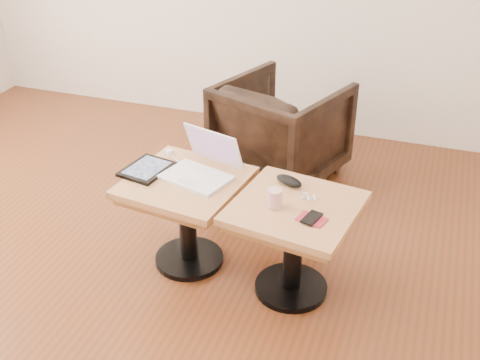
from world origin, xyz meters
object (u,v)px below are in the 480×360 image
(side_table_left, at_px, (186,201))
(laptop, at_px, (202,167))
(armchair, at_px, (281,130))
(striped_cup, at_px, (275,198))
(side_table_right, at_px, (294,227))

(side_table_left, distance_m, laptop, 0.19)
(armchair, bearing_deg, laptop, 102.72)
(striped_cup, bearing_deg, laptop, 159.31)
(side_table_right, height_order, laptop, laptop)
(laptop, xyz_separation_m, striped_cup, (0.42, -0.16, -0.00))
(side_table_left, xyz_separation_m, side_table_right, (0.57, -0.05, 0.00))
(side_table_right, distance_m, striped_cup, 0.19)
(striped_cup, height_order, armchair, armchair)
(side_table_left, xyz_separation_m, armchair, (0.19, 1.06, -0.05))
(side_table_left, height_order, striped_cup, striped_cup)
(side_table_right, relative_size, armchair, 0.88)
(side_table_right, height_order, striped_cup, striped_cup)
(side_table_left, bearing_deg, striped_cup, -3.60)
(side_table_left, relative_size, striped_cup, 7.03)
(side_table_right, bearing_deg, side_table_left, -176.28)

